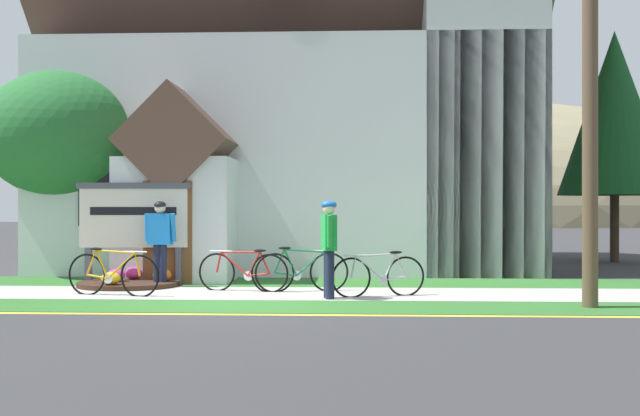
{
  "coord_description": "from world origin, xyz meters",
  "views": [
    {
      "loc": [
        1.94,
        -12.64,
        1.54
      ],
      "look_at": [
        1.24,
        2.38,
        1.55
      ],
      "focal_mm": 43.9,
      "sensor_mm": 36.0,
      "label": 1
    }
  ],
  "objects_px": {
    "bicycle_green": "(302,271)",
    "bicycle_white": "(379,275)",
    "bicycle_black": "(113,274)",
    "roadside_conifer": "(615,113)",
    "church_sign": "(134,218)",
    "cyclist_in_green_jersey": "(160,237)",
    "yard_deciduous_tree": "(63,135)",
    "cyclist_in_yellow_jersey": "(329,241)",
    "bicycle_red": "(243,271)"
  },
  "relations": [
    {
      "from": "bicycle_green",
      "to": "bicycle_white",
      "type": "relative_size",
      "value": 1.05
    },
    {
      "from": "bicycle_green",
      "to": "bicycle_white",
      "type": "xyz_separation_m",
      "value": [
        1.41,
        -0.76,
        -0.01
      ]
    },
    {
      "from": "bicycle_white",
      "to": "bicycle_black",
      "type": "relative_size",
      "value": 0.93
    },
    {
      "from": "cyclist_in_green_jersey",
      "to": "roadside_conifer",
      "type": "bearing_deg",
      "value": 34.29
    },
    {
      "from": "yard_deciduous_tree",
      "to": "bicycle_black",
      "type": "bearing_deg",
      "value": -59.33
    },
    {
      "from": "church_sign",
      "to": "bicycle_red",
      "type": "distance_m",
      "value": 2.82
    },
    {
      "from": "church_sign",
      "to": "cyclist_in_green_jersey",
      "type": "xyz_separation_m",
      "value": [
        0.64,
        -0.4,
        -0.36
      ]
    },
    {
      "from": "church_sign",
      "to": "bicycle_black",
      "type": "relative_size",
      "value": 1.29
    },
    {
      "from": "bicycle_green",
      "to": "bicycle_black",
      "type": "xyz_separation_m",
      "value": [
        -3.27,
        -0.86,
        0.01
      ]
    },
    {
      "from": "bicycle_white",
      "to": "bicycle_black",
      "type": "distance_m",
      "value": 4.68
    },
    {
      "from": "bicycle_white",
      "to": "bicycle_green",
      "type": "bearing_deg",
      "value": 151.76
    },
    {
      "from": "bicycle_black",
      "to": "cyclist_in_yellow_jersey",
      "type": "height_order",
      "value": "cyclist_in_yellow_jersey"
    },
    {
      "from": "bicycle_red",
      "to": "roadside_conifer",
      "type": "bearing_deg",
      "value": 41.57
    },
    {
      "from": "bicycle_red",
      "to": "roadside_conifer",
      "type": "height_order",
      "value": "roadside_conifer"
    },
    {
      "from": "bicycle_green",
      "to": "bicycle_white",
      "type": "distance_m",
      "value": 1.6
    },
    {
      "from": "bicycle_black",
      "to": "church_sign",
      "type": "bearing_deg",
      "value": 95.56
    },
    {
      "from": "bicycle_red",
      "to": "yard_deciduous_tree",
      "type": "height_order",
      "value": "yard_deciduous_tree"
    },
    {
      "from": "bicycle_green",
      "to": "bicycle_black",
      "type": "distance_m",
      "value": 3.38
    },
    {
      "from": "bicycle_green",
      "to": "bicycle_black",
      "type": "height_order",
      "value": "bicycle_black"
    },
    {
      "from": "church_sign",
      "to": "roadside_conifer",
      "type": "bearing_deg",
      "value": 31.45
    },
    {
      "from": "bicycle_black",
      "to": "cyclist_in_yellow_jersey",
      "type": "relative_size",
      "value": 1.05
    },
    {
      "from": "bicycle_black",
      "to": "roadside_conifer",
      "type": "height_order",
      "value": "roadside_conifer"
    },
    {
      "from": "bicycle_green",
      "to": "yard_deciduous_tree",
      "type": "relative_size",
      "value": 0.36
    },
    {
      "from": "yard_deciduous_tree",
      "to": "roadside_conifer",
      "type": "bearing_deg",
      "value": 19.22
    },
    {
      "from": "cyclist_in_green_jersey",
      "to": "cyclist_in_yellow_jersey",
      "type": "bearing_deg",
      "value": -28.85
    },
    {
      "from": "church_sign",
      "to": "bicycle_black",
      "type": "height_order",
      "value": "church_sign"
    },
    {
      "from": "bicycle_green",
      "to": "cyclist_in_green_jersey",
      "type": "bearing_deg",
      "value": 166.07
    },
    {
      "from": "bicycle_green",
      "to": "bicycle_red",
      "type": "bearing_deg",
      "value": -177.41
    },
    {
      "from": "cyclist_in_green_jersey",
      "to": "roadside_conifer",
      "type": "relative_size",
      "value": 0.25
    },
    {
      "from": "bicycle_black",
      "to": "roadside_conifer",
      "type": "distance_m",
      "value": 15.38
    },
    {
      "from": "cyclist_in_green_jersey",
      "to": "bicycle_red",
      "type": "bearing_deg",
      "value": -23.2
    },
    {
      "from": "bicycle_white",
      "to": "cyclist_in_green_jersey",
      "type": "height_order",
      "value": "cyclist_in_green_jersey"
    },
    {
      "from": "bicycle_white",
      "to": "yard_deciduous_tree",
      "type": "bearing_deg",
      "value": 150.0
    },
    {
      "from": "bicycle_green",
      "to": "roadside_conifer",
      "type": "distance_m",
      "value": 12.48
    },
    {
      "from": "bicycle_white",
      "to": "church_sign",
      "type": "bearing_deg",
      "value": 159.12
    },
    {
      "from": "bicycle_white",
      "to": "bicycle_red",
      "type": "height_order",
      "value": "bicycle_white"
    },
    {
      "from": "bicycle_red",
      "to": "yard_deciduous_tree",
      "type": "bearing_deg",
      "value": 143.83
    },
    {
      "from": "cyclist_in_yellow_jersey",
      "to": "yard_deciduous_tree",
      "type": "distance_m",
      "value": 8.14
    },
    {
      "from": "bicycle_black",
      "to": "bicycle_green",
      "type": "bearing_deg",
      "value": 14.78
    },
    {
      "from": "bicycle_black",
      "to": "cyclist_in_green_jersey",
      "type": "distance_m",
      "value": 1.73
    },
    {
      "from": "bicycle_white",
      "to": "bicycle_black",
      "type": "height_order",
      "value": "bicycle_black"
    },
    {
      "from": "bicycle_white",
      "to": "yard_deciduous_tree",
      "type": "relative_size",
      "value": 0.35
    },
    {
      "from": "church_sign",
      "to": "bicycle_black",
      "type": "xyz_separation_m",
      "value": [
        0.19,
        -1.97,
        -0.96
      ]
    },
    {
      "from": "bicycle_white",
      "to": "yard_deciduous_tree",
      "type": "height_order",
      "value": "yard_deciduous_tree"
    },
    {
      "from": "bicycle_green",
      "to": "roadside_conifer",
      "type": "height_order",
      "value": "roadside_conifer"
    },
    {
      "from": "cyclist_in_yellow_jersey",
      "to": "bicycle_red",
      "type": "bearing_deg",
      "value": 145.68
    },
    {
      "from": "cyclist_in_yellow_jersey",
      "to": "cyclist_in_green_jersey",
      "type": "bearing_deg",
      "value": 151.15
    },
    {
      "from": "bicycle_black",
      "to": "cyclist_in_green_jersey",
      "type": "bearing_deg",
      "value": 74.09
    },
    {
      "from": "roadside_conifer",
      "to": "bicycle_green",
      "type": "bearing_deg",
      "value": -135.16
    },
    {
      "from": "cyclist_in_yellow_jersey",
      "to": "roadside_conifer",
      "type": "bearing_deg",
      "value": 50.45
    }
  ]
}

